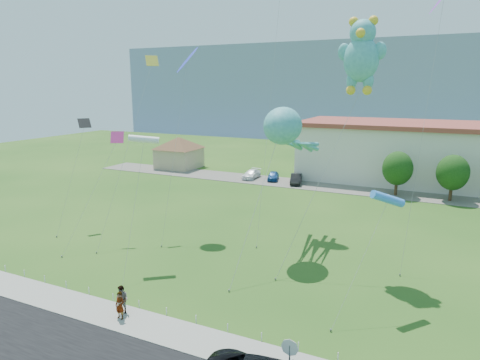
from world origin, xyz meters
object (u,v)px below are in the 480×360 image
(pedestrian_left, at_px, (120,305))
(parked_car_black, at_px, (296,179))
(pedestrian_right, at_px, (122,300))
(parked_car_blue, at_px, (273,176))
(teddy_bear_kite, at_px, (361,54))
(parked_car_white, at_px, (251,174))
(octopus_kite, at_px, (287,133))
(stop_sign, at_px, (290,352))
(pavilion, at_px, (179,150))

(pedestrian_left, xyz_separation_m, parked_car_black, (-1.92, 37.66, -0.18))
(pedestrian_right, distance_m, parked_car_blue, 38.24)
(parked_car_black, bearing_deg, teddy_bear_kite, -77.23)
(parked_car_white, height_order, octopus_kite, octopus_kite)
(stop_sign, distance_m, octopus_kite, 18.88)
(pedestrian_left, relative_size, pedestrian_right, 0.97)
(pedestrian_left, xyz_separation_m, parked_car_white, (-8.85, 38.25, -0.24))
(parked_car_white, xyz_separation_m, octopus_kite, (13.41, -23.41, 8.84))
(parked_car_blue, relative_size, parked_car_black, 0.88)
(parked_car_black, distance_m, octopus_kite, 25.29)
(pavilion, distance_m, pedestrian_left, 46.91)
(parked_car_white, relative_size, parked_car_blue, 1.17)
(octopus_kite, bearing_deg, parked_car_white, 119.80)
(stop_sign, height_order, pedestrian_left, stop_sign)
(parked_car_blue, bearing_deg, stop_sign, -83.58)
(stop_sign, height_order, parked_car_black, stop_sign)
(pedestrian_right, relative_size, teddy_bear_kite, 0.09)
(pavilion, height_order, parked_car_blue, pavilion)
(pedestrian_left, distance_m, teddy_bear_kite, 22.82)
(parked_car_white, distance_m, teddy_bear_kite, 33.55)
(parked_car_blue, relative_size, teddy_bear_kite, 0.20)
(parked_car_white, bearing_deg, parked_car_black, -6.82)
(pedestrian_left, bearing_deg, parked_car_blue, 99.43)
(parked_car_black, xyz_separation_m, octopus_kite, (6.48, -22.81, 8.78))
(pedestrian_left, height_order, parked_car_white, pedestrian_left)
(pavilion, xyz_separation_m, pedestrian_left, (22.94, -40.86, -2.11))
(stop_sign, bearing_deg, pavilion, 128.44)
(pedestrian_right, distance_m, teddy_bear_kite, 22.60)
(parked_car_white, xyz_separation_m, parked_car_blue, (3.28, 0.18, 0.00))
(pavilion, relative_size, parked_car_white, 2.20)
(parked_car_blue, bearing_deg, teddy_bear_kite, -72.48)
(stop_sign, bearing_deg, parked_car_black, 107.74)
(parked_car_black, bearing_deg, stop_sign, -86.85)
(pedestrian_left, relative_size, parked_car_black, 0.40)
(parked_car_blue, bearing_deg, pavilion, 156.40)
(stop_sign, height_order, octopus_kite, octopus_kite)
(teddy_bear_kite, bearing_deg, pedestrian_left, -124.28)
(stop_sign, xyz_separation_m, pedestrian_right, (-10.89, 1.90, -0.93))
(parked_car_blue, distance_m, octopus_kite, 27.15)
(parked_car_black, height_order, teddy_bear_kite, teddy_bear_kite)
(octopus_kite, bearing_deg, teddy_bear_kite, -2.08)
(pedestrian_left, bearing_deg, teddy_bear_kite, 56.91)
(stop_sign, bearing_deg, parked_car_blue, 112.06)
(octopus_kite, distance_m, teddy_bear_kite, 7.92)
(pavilion, distance_m, stop_sign, 53.90)
(pavilion, height_order, pedestrian_right, pavilion)
(pedestrian_left, height_order, teddy_bear_kite, teddy_bear_kite)
(octopus_kite, bearing_deg, parked_car_black, 105.86)
(stop_sign, distance_m, pedestrian_right, 11.10)
(stop_sign, distance_m, parked_car_black, 40.96)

